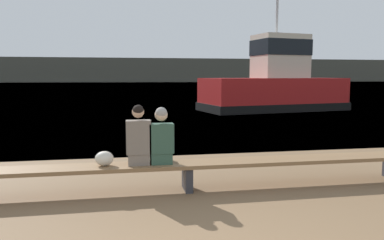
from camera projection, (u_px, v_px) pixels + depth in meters
water_surface at (127, 82)px, 126.18m from camera, size 240.00×240.00×0.00m
far_shoreline at (127, 70)px, 120.28m from camera, size 600.00×12.00×7.44m
bench_main at (187, 167)px, 6.22m from camera, size 8.34×0.54×0.47m
person_left at (138, 139)px, 6.03m from camera, size 0.39×0.40×0.97m
person_right at (161, 139)px, 6.09m from camera, size 0.39×0.40×0.93m
shopping_bag at (104, 159)px, 5.96m from camera, size 0.29×0.23×0.24m
tugboat_red at (275, 87)px, 20.80m from camera, size 8.46×4.70×6.69m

